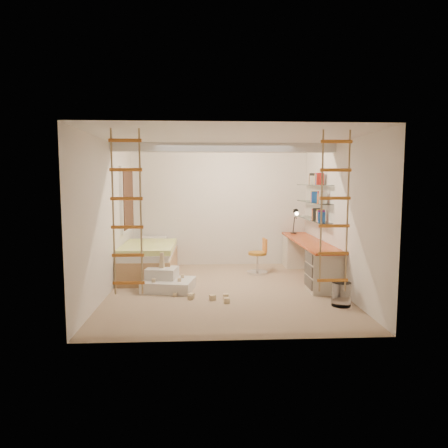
{
  "coord_description": "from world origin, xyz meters",
  "views": [
    {
      "loc": [
        -0.37,
        -6.9,
        1.91
      ],
      "look_at": [
        0.0,
        0.3,
        1.15
      ],
      "focal_mm": 32.0,
      "sensor_mm": 36.0,
      "label": 1
    }
  ],
  "objects": [
    {
      "name": "ceiling_beam",
      "position": [
        0.0,
        0.3,
        2.52
      ],
      "size": [
        4.0,
        0.18,
        0.16
      ],
      "primitive_type": "cube",
      "color": "white",
      "rests_on": "ceiling"
    },
    {
      "name": "rope_ladder_right",
      "position": [
        1.35,
        -1.75,
        1.52
      ],
      "size": [
        0.41,
        0.04,
        2.13
      ],
      "primitive_type": null,
      "color": "orange",
      "rests_on": "ceiling"
    },
    {
      "name": "shelves",
      "position": [
        1.87,
        1.13,
        1.5
      ],
      "size": [
        0.25,
        1.8,
        0.71
      ],
      "color": "white",
      "rests_on": "wall_right"
    },
    {
      "name": "play_platform",
      "position": [
        -1.03,
        0.09,
        0.15
      ],
      "size": [
        0.97,
        0.81,
        0.38
      ],
      "color": "silver",
      "rests_on": "floor"
    },
    {
      "name": "books",
      "position": [
        1.87,
        1.13,
        1.63
      ],
      "size": [
        0.14,
        0.58,
        0.92
      ],
      "color": "#194CA5",
      "rests_on": "shelves"
    },
    {
      "name": "task_lamp",
      "position": [
        1.67,
        1.82,
        1.14
      ],
      "size": [
        0.14,
        0.36,
        0.57
      ],
      "color": "black",
      "rests_on": "desk"
    },
    {
      "name": "floor",
      "position": [
        0.0,
        0.0,
        0.0
      ],
      "size": [
        4.5,
        4.5,
        0.0
      ],
      "primitive_type": "plane",
      "color": "tan",
      "rests_on": "ground"
    },
    {
      "name": "rope_ladder_left",
      "position": [
        -1.35,
        -1.75,
        1.52
      ],
      "size": [
        0.41,
        0.04,
        2.13
      ],
      "primitive_type": null,
      "color": "orange",
      "rests_on": "ceiling"
    },
    {
      "name": "desk",
      "position": [
        1.72,
        0.86,
        0.4
      ],
      "size": [
        0.56,
        2.8,
        0.75
      ],
      "color": "#C34516",
      "rests_on": "floor"
    },
    {
      "name": "swivel_chair",
      "position": [
        0.77,
        1.27,
        0.27
      ],
      "size": [
        0.48,
        0.48,
        0.74
      ],
      "color": "#AF7321",
      "rests_on": "floor"
    },
    {
      "name": "window_blind",
      "position": [
        -1.93,
        1.5,
        1.55
      ],
      "size": [
        0.02,
        1.0,
        1.2
      ],
      "primitive_type": "cube",
      "color": "#4C2D1E",
      "rests_on": "window_frame"
    },
    {
      "name": "window_frame",
      "position": [
        -1.97,
        1.5,
        1.55
      ],
      "size": [
        0.06,
        1.15,
        1.35
      ],
      "primitive_type": "cube",
      "color": "white",
      "rests_on": "wall_left"
    },
    {
      "name": "toy_blocks",
      "position": [
        -0.71,
        -0.22,
        0.21
      ],
      "size": [
        1.29,
        1.02,
        0.65
      ],
      "color": "#CCB284",
      "rests_on": "floor"
    },
    {
      "name": "bed",
      "position": [
        -1.48,
        1.23,
        0.33
      ],
      "size": [
        1.02,
        2.0,
        0.69
      ],
      "color": "#AD7F51",
      "rests_on": "floor"
    },
    {
      "name": "waste_bin",
      "position": [
        1.75,
        -0.99,
        0.18
      ],
      "size": [
        0.29,
        0.29,
        0.37
      ],
      "primitive_type": "cylinder",
      "color": "white",
      "rests_on": "floor"
    }
  ]
}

